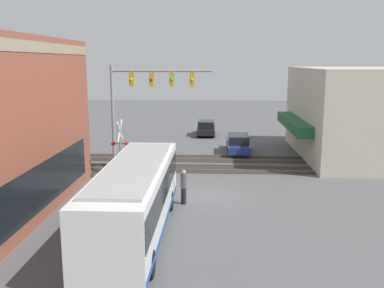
{
  "coord_description": "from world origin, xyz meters",
  "views": [
    {
      "loc": [
        -23.31,
        -0.51,
        7.46
      ],
      "look_at": [
        2.61,
        0.78,
        2.44
      ],
      "focal_mm": 40.0,
      "sensor_mm": 36.0,
      "label": 1
    }
  ],
  "objects_px": {
    "city_bus": "(135,197)",
    "crossing_signal": "(120,144)",
    "pedestrian_near_bus": "(184,187)",
    "parked_car_black": "(206,129)",
    "parked_car_blue": "(238,144)"
  },
  "relations": [
    {
      "from": "crossing_signal",
      "to": "parked_car_blue",
      "type": "relative_size",
      "value": 0.79
    },
    {
      "from": "parked_car_blue",
      "to": "parked_car_black",
      "type": "relative_size",
      "value": 1.12
    },
    {
      "from": "city_bus",
      "to": "crossing_signal",
      "type": "height_order",
      "value": "crossing_signal"
    },
    {
      "from": "parked_car_black",
      "to": "pedestrian_near_bus",
      "type": "bearing_deg",
      "value": 177.84
    },
    {
      "from": "city_bus",
      "to": "parked_car_black",
      "type": "height_order",
      "value": "city_bus"
    },
    {
      "from": "crossing_signal",
      "to": "pedestrian_near_bus",
      "type": "height_order",
      "value": "crossing_signal"
    },
    {
      "from": "city_bus",
      "to": "parked_car_blue",
      "type": "distance_m",
      "value": 18.37
    },
    {
      "from": "city_bus",
      "to": "parked_car_blue",
      "type": "relative_size",
      "value": 2.27
    },
    {
      "from": "city_bus",
      "to": "crossing_signal",
      "type": "distance_m",
      "value": 9.48
    },
    {
      "from": "crossing_signal",
      "to": "parked_car_blue",
      "type": "distance_m",
      "value": 11.72
    },
    {
      "from": "crossing_signal",
      "to": "parked_car_black",
      "type": "distance_m",
      "value": 17.62
    },
    {
      "from": "city_bus",
      "to": "parked_car_black",
      "type": "relative_size",
      "value": 2.54
    },
    {
      "from": "crossing_signal",
      "to": "pedestrian_near_bus",
      "type": "bearing_deg",
      "value": -137.79
    },
    {
      "from": "pedestrian_near_bus",
      "to": "parked_car_blue",
      "type": "bearing_deg",
      "value": -15.26
    },
    {
      "from": "city_bus",
      "to": "pedestrian_near_bus",
      "type": "xyz_separation_m",
      "value": [
        4.27,
        -1.78,
        -0.8
      ]
    }
  ]
}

